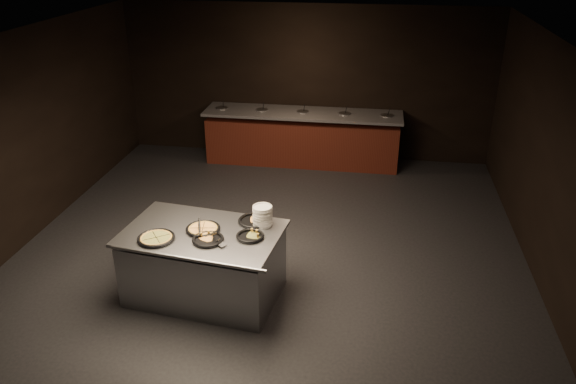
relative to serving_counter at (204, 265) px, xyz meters
name	(u,v)px	position (x,y,z in m)	size (l,w,h in m)	color
room	(266,161)	(0.60, 0.91, 1.03)	(7.02, 8.02, 2.92)	black
salad_bar	(302,141)	(0.60, 4.47, 0.02)	(3.70, 0.83, 1.18)	#4F1D12
serving_counter	(204,265)	(0.00, 0.00, 0.00)	(1.97, 1.40, 0.88)	#AEB0B6
plate_stack	(263,216)	(0.68, 0.27, 0.58)	(0.23, 0.23, 0.25)	silver
pan_veggie_whole	(156,238)	(-0.46, -0.26, 0.48)	(0.43, 0.43, 0.04)	black
pan_cheese_whole	(203,229)	(0.01, 0.04, 0.48)	(0.41, 0.41, 0.04)	black
pan_cheese_slices_a	(255,220)	(0.57, 0.34, 0.48)	(0.41, 0.41, 0.04)	black
pan_cheese_slices_b	(208,239)	(0.14, -0.19, 0.48)	(0.37, 0.37, 0.04)	black
pan_veggie_slices	(250,236)	(0.59, -0.04, 0.48)	(0.33, 0.33, 0.04)	black
server_left	(199,227)	(-0.02, -0.03, 0.54)	(0.18, 0.33, 0.17)	#AEB0B6
server_right	(217,237)	(0.25, -0.21, 0.53)	(0.24, 0.24, 0.15)	#AEB0B6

